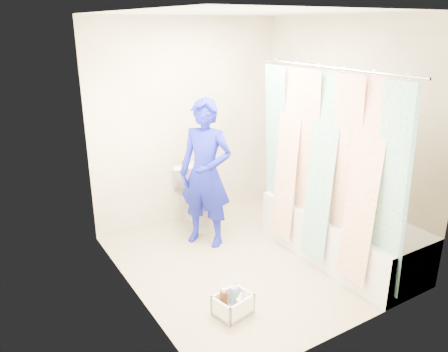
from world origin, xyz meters
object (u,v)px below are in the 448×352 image
plumber (206,174)px  cleaning_caddy (234,305)px  bathtub (341,233)px  toilet (197,197)px

plumber → cleaning_caddy: bearing=-56.2°
bathtub → plumber: 1.54m
toilet → cleaning_caddy: toilet is taller
cleaning_caddy → bathtub: bearing=-3.2°
toilet → cleaning_caddy: bearing=-110.6°
cleaning_caddy → toilet: bearing=59.6°
toilet → cleaning_caddy: size_ratio=2.08×
plumber → cleaning_caddy: 1.50m
toilet → cleaning_caddy: (-0.58, -1.69, -0.27)m
bathtub → plumber: size_ratio=1.09×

